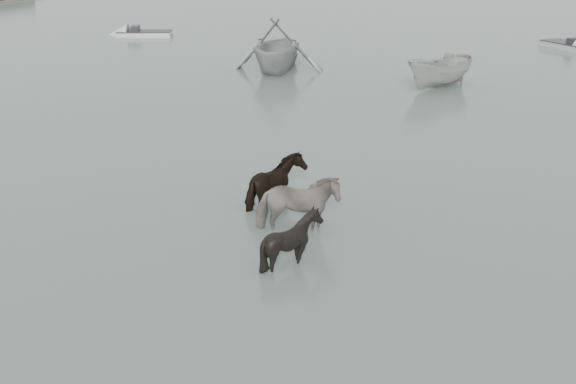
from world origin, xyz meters
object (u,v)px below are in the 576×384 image
Objects in this scene: pony_pinto at (297,199)px; rowboat_lead at (279,54)px; pony_dark at (277,174)px; pony_black at (292,233)px.

rowboat_lead is (-7.52, 21.07, -0.37)m from pony_pinto.
pony_dark is 20.58m from rowboat_lead.
pony_black is 23.99m from rowboat_lead.
pony_black is 0.31× the size of rowboat_lead.
pony_pinto is at bearing -91.68° from rowboat_lead.
rowboat_lead is (-6.50, 19.52, -0.33)m from pony_dark.
pony_black is at bearing -160.99° from pony_dark.
pony_pinto reaches higher than pony_dark.
pony_dark reaches higher than rowboat_lead.
rowboat_lead is at bearing 7.69° from pony_black.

